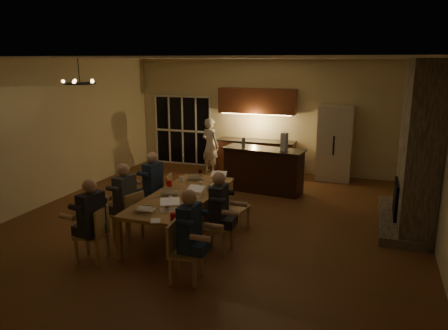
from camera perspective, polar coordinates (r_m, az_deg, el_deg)
floor at (r=8.78m, az=-1.30°, el=-7.59°), size 9.00×9.00×0.00m
back_wall at (r=12.62m, az=5.94°, el=6.35°), size 8.00×0.04×3.20m
left_wall at (r=10.44m, az=-22.53°, el=3.88°), size 0.04×9.00×3.20m
right_wall at (r=7.90m, az=27.08°, el=0.61°), size 0.04×9.00×3.20m
ceiling at (r=8.19m, az=-1.42°, el=13.92°), size 8.00×9.00×0.04m
french_doors at (r=13.53m, az=-5.39°, el=4.49°), size 1.86×0.08×2.10m
fireplace at (r=9.04m, az=24.14°, el=2.37°), size 0.58×2.50×3.20m
kitchenette at (r=12.44m, az=4.21°, el=4.42°), size 2.24×0.68×2.40m
refrigerator at (r=12.05m, az=14.28°, el=2.77°), size 0.90×0.68×2.00m
dining_table at (r=8.22m, az=-5.46°, el=-6.36°), size 1.10×2.86×0.75m
bar_island at (r=10.74m, az=5.16°, el=-0.66°), size 2.05×0.92×1.08m
chair_left_near at (r=7.41m, az=-16.94°, el=-8.63°), size 0.50×0.50×0.89m
chair_left_mid at (r=8.11m, az=-12.49°, el=-6.39°), size 0.55×0.55×0.89m
chair_left_far at (r=9.10m, az=-8.39°, el=-4.00°), size 0.53×0.53×0.89m
chair_right_near at (r=6.49m, az=-4.99°, el=-11.30°), size 0.48×0.48×0.89m
chair_right_mid at (r=7.43m, az=-0.80°, el=-7.94°), size 0.47×0.47×0.89m
chair_right_far at (r=8.36m, az=1.57°, el=-5.46°), size 0.51×0.51×0.89m
person_left_near at (r=7.25m, az=-16.86°, el=-7.02°), size 0.71×0.71×1.38m
person_right_near at (r=6.44m, az=-4.53°, el=-9.11°), size 0.62×0.62×1.38m
person_left_mid at (r=8.12m, az=-12.78°, el=-4.57°), size 0.67×0.67×1.38m
person_right_mid at (r=7.35m, az=-0.66°, el=-6.14°), size 0.62×0.62×1.38m
person_left_far at (r=9.00m, az=-9.23°, el=-2.61°), size 0.67×0.67×1.38m
standing_person at (r=12.43m, az=-1.80°, el=2.53°), size 0.68×0.58×1.59m
chandelier at (r=8.55m, az=-18.34°, el=10.08°), size 0.59×0.59×0.03m
laptop_a at (r=7.33m, az=-10.23°, el=-5.00°), size 0.36×0.33×0.23m
laptop_b at (r=7.24m, az=-7.05°, el=-5.10°), size 0.41×0.40×0.23m
laptop_c at (r=8.16m, az=-7.07°, el=-2.96°), size 0.40×0.38×0.23m
laptop_d at (r=7.94m, az=-4.05°, el=-3.35°), size 0.35×0.31×0.23m
laptop_e at (r=9.12m, az=-3.74°, el=-1.11°), size 0.40×0.37×0.23m
laptop_f at (r=8.92m, az=-0.77°, el=-1.41°), size 0.37×0.34×0.23m
mug_front at (r=7.72m, az=-7.00°, el=-4.41°), size 0.08×0.08×0.10m
mug_mid at (r=8.55m, az=-3.06°, el=-2.53°), size 0.08×0.08×0.10m
mug_back at (r=8.97m, az=-5.56°, el=-1.81°), size 0.09×0.09×0.10m
redcup_near at (r=6.84m, az=-6.67°, el=-6.70°), size 0.09×0.09×0.12m
redcup_mid at (r=8.64m, az=-7.14°, el=-2.39°), size 0.09×0.09×0.12m
redcup_far at (r=9.32m, az=-0.76°, el=-1.10°), size 0.09×0.09×0.12m
can_silver at (r=7.46m, az=-7.42°, el=-4.98°), size 0.06×0.06×0.12m
can_cola at (r=9.39m, az=-3.13°, el=-1.01°), size 0.07×0.07×0.12m
can_right at (r=8.23m, az=-1.97°, el=-3.11°), size 0.07×0.07×0.12m
plate_near at (r=7.52m, az=-4.63°, el=-5.17°), size 0.25×0.25×0.02m
plate_left at (r=7.47m, az=-10.31°, el=-5.49°), size 0.22×0.22×0.02m
plate_far at (r=8.62m, az=-0.96°, el=-2.68°), size 0.27×0.27×0.02m
notepad at (r=6.85m, az=-8.94°, el=-7.22°), size 0.22×0.24×0.01m
bar_bottle at (r=10.74m, az=2.56°, el=2.98°), size 0.08×0.08×0.24m
bar_blender at (r=10.35m, az=7.87°, el=3.01°), size 0.17×0.17×0.43m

